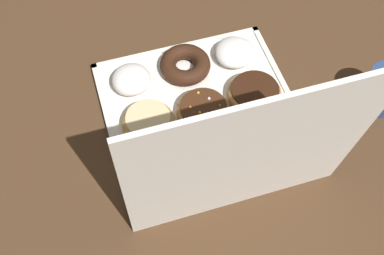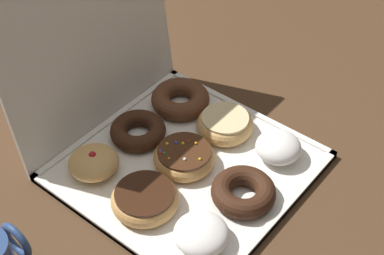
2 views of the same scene
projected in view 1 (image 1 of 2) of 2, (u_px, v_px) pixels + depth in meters
name	position (u px, v px, depth m)	size (l,w,h in m)	color
ground_plane	(202.00, 117.00, 1.06)	(3.00, 3.00, 0.00)	#4C331E
donut_box	(202.00, 115.00, 1.05)	(0.40, 0.40, 0.01)	white
box_lid_open	(249.00, 162.00, 0.77)	(0.40, 0.40, 0.01)	white
powdered_filled_donut_0	(235.00, 52.00, 1.11)	(0.09, 0.09, 0.04)	white
chocolate_cake_ring_donut_1	(184.00, 65.00, 1.10)	(0.11, 0.11, 0.04)	#381E11
powdered_filled_donut_2	(131.00, 79.00, 1.07)	(0.09, 0.09, 0.05)	white
chocolate_frosted_donut_3	(255.00, 94.00, 1.05)	(0.12, 0.12, 0.04)	tan
sprinkle_donut_4	(204.00, 111.00, 1.03)	(0.11, 0.11, 0.04)	tan
glazed_ring_donut_5	(148.00, 122.00, 1.01)	(0.11, 0.11, 0.04)	tan
jelly_filled_donut_6	(276.00, 143.00, 0.99)	(0.09, 0.09, 0.05)	tan
chocolate_cake_ring_donut_7	(222.00, 157.00, 0.97)	(0.11, 0.11, 0.03)	#381E11
chocolate_cake_ring_donut_8	(161.00, 171.00, 0.95)	(0.12, 0.12, 0.04)	#59331E
coffee_mug	(382.00, 90.00, 1.03)	(0.10, 0.08, 0.10)	navy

